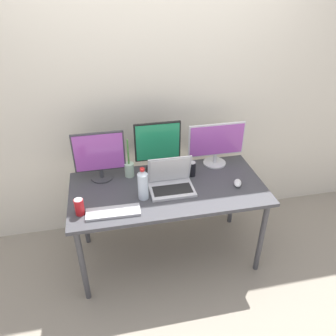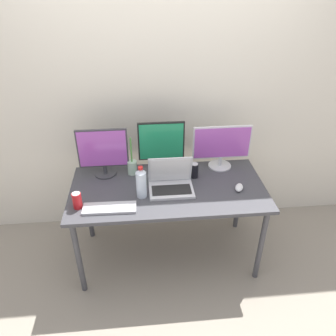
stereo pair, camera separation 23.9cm
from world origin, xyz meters
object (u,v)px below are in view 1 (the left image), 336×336
work_desk (168,194)px  mouse_by_keyboard (238,183)px  keyboard_main (113,212)px  monitor_left (99,155)px  bamboo_vase (129,169)px  monitor_right (216,143)px  soda_can_by_laptop (79,207)px  monitor_center (158,146)px  soda_can_near_keyboard (192,169)px  water_bottle (143,185)px  laptop_silver (171,182)px

work_desk → mouse_by_keyboard: 0.56m
keyboard_main → mouse_by_keyboard: bearing=10.1°
work_desk → monitor_left: size_ratio=3.73×
keyboard_main → bamboo_vase: bamboo_vase is taller
monitor_right → soda_can_by_laptop: monitor_right is taller
monitor_center → bamboo_vase: 0.30m
monitor_left → soda_can_near_keyboard: bearing=-8.5°
work_desk → monitor_right: 0.62m
soda_can_near_keyboard → bamboo_vase: bamboo_vase is taller
monitor_left → water_bottle: bearing=-48.7°
monitor_center → soda_can_by_laptop: 0.81m
mouse_by_keyboard → soda_can_near_keyboard: bearing=169.1°
monitor_left → keyboard_main: monitor_left is taller
monitor_left → mouse_by_keyboard: bearing=-17.1°
soda_can_near_keyboard → bamboo_vase: (-0.51, 0.10, 0.01)m
mouse_by_keyboard → keyboard_main: bearing=-148.6°
mouse_by_keyboard → soda_can_near_keyboard: size_ratio=0.84×
laptop_silver → monitor_right: bearing=32.4°
soda_can_near_keyboard → bamboo_vase: bearing=168.9°
bamboo_vase → mouse_by_keyboard: bearing=-20.8°
work_desk → monitor_center: size_ratio=3.49×
soda_can_by_laptop → bamboo_vase: 0.58m
work_desk → monitor_left: 0.63m
monitor_left → mouse_by_keyboard: (1.05, -0.32, -0.20)m
keyboard_main → mouse_by_keyboard: 1.00m
soda_can_near_keyboard → monitor_right: bearing=30.0°
monitor_right → mouse_by_keyboard: bearing=-78.9°
work_desk → monitor_right: bearing=30.0°
monitor_right → bamboo_vase: 0.77m
monitor_left → bamboo_vase: monitor_left is taller
monitor_left → mouse_by_keyboard: monitor_left is taller
laptop_silver → bamboo_vase: bamboo_vase is taller
water_bottle → bamboo_vase: (-0.07, 0.33, -0.05)m
monitor_center → soda_can_by_laptop: monitor_center is taller
water_bottle → keyboard_main: bearing=-149.8°
mouse_by_keyboard → soda_can_near_keyboard: 0.39m
monitor_right → soda_can_near_keyboard: monitor_right is taller
laptop_silver → work_desk: bearing=147.1°
monitor_left → mouse_by_keyboard: 1.12m
monitor_center → keyboard_main: 0.69m
soda_can_near_keyboard → keyboard_main: bearing=-151.5°
mouse_by_keyboard → soda_can_near_keyboard: (-0.32, 0.21, 0.04)m
water_bottle → mouse_by_keyboard: bearing=1.0°
monitor_right → bamboo_vase: bearing=-176.6°
keyboard_main → bamboo_vase: bearing=71.9°
work_desk → bamboo_vase: (-0.28, 0.23, 0.13)m
monitor_center → soda_can_by_laptop: size_ratio=3.49×
soda_can_near_keyboard → laptop_silver: bearing=-145.0°
laptop_silver → monitor_center: bearing=100.2°
laptop_silver → keyboard_main: (-0.46, -0.22, -0.05)m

